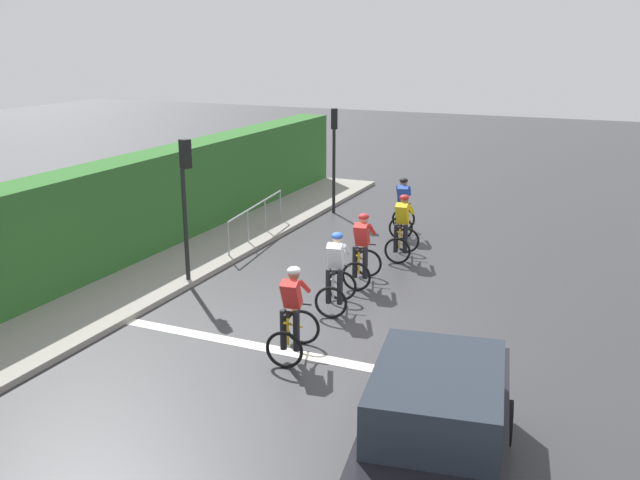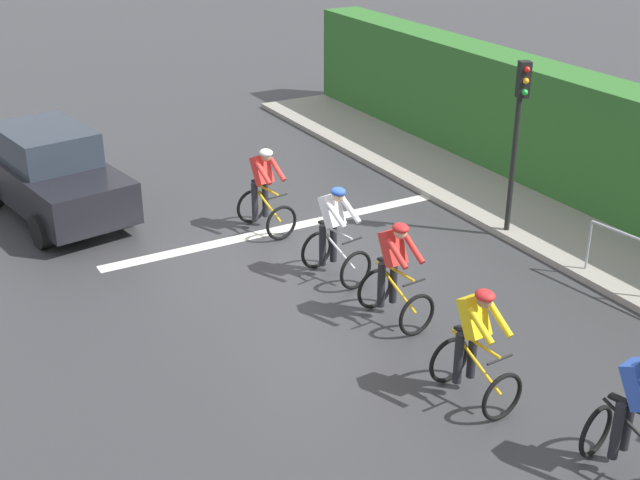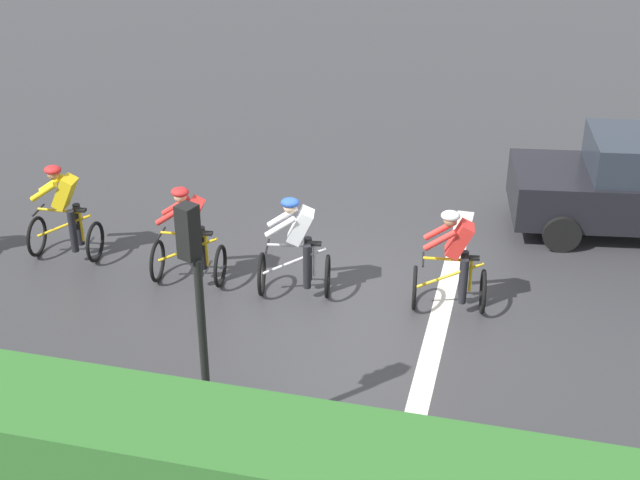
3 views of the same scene
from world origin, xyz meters
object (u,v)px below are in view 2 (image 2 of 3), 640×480
at_px(cyclist_fourth, 334,234).
at_px(cyclist_trailing, 264,191).
at_px(cyclist_mid, 395,274).
at_px(car_black, 52,173).
at_px(cyclist_lead, 638,417).
at_px(traffic_light_near_crossing, 518,123).
at_px(cyclist_second, 475,347).

relative_size(cyclist_fourth, cyclist_trailing, 1.00).
bearing_deg(cyclist_mid, car_black, -62.77).
relative_size(cyclist_lead, cyclist_trailing, 1.00).
relative_size(cyclist_lead, car_black, 0.38).
height_order(cyclist_fourth, cyclist_trailing, same).
distance_m(cyclist_mid, cyclist_trailing, 4.08).
relative_size(cyclist_mid, car_black, 0.38).
bearing_deg(cyclist_mid, cyclist_lead, 95.10).
relative_size(cyclist_lead, traffic_light_near_crossing, 0.50).
height_order(cyclist_lead, cyclist_second, same).
bearing_deg(cyclist_mid, cyclist_trailing, -87.03).
height_order(cyclist_mid, cyclist_trailing, same).
distance_m(cyclist_second, cyclist_mid, 2.26).
bearing_deg(cyclist_second, cyclist_lead, 107.17).
distance_m(cyclist_lead, cyclist_mid, 4.36).
height_order(cyclist_second, cyclist_fourth, same).
bearing_deg(cyclist_fourth, cyclist_trailing, -86.35).
relative_size(cyclist_fourth, car_black, 0.38).
bearing_deg(cyclist_lead, cyclist_second, -72.83).
relative_size(cyclist_mid, cyclist_trailing, 1.00).
height_order(cyclist_mid, traffic_light_near_crossing, traffic_light_near_crossing).
bearing_deg(traffic_light_near_crossing, cyclist_trailing, -33.15).
xyz_separation_m(cyclist_second, cyclist_trailing, (-0.05, -6.32, 0.00)).
bearing_deg(cyclist_second, cyclist_fourth, -92.89).
bearing_deg(cyclist_fourth, car_black, -55.98).
distance_m(cyclist_trailing, car_black, 4.30).
xyz_separation_m(cyclist_mid, cyclist_trailing, (0.21, -4.07, 0.00)).
bearing_deg(cyclist_fourth, traffic_light_near_crossing, 177.58).
xyz_separation_m(cyclist_mid, car_black, (3.51, -6.82, 0.08)).
relative_size(cyclist_fourth, traffic_light_near_crossing, 0.50).
distance_m(cyclist_second, cyclist_fourth, 3.96).
xyz_separation_m(cyclist_lead, car_black, (3.90, -11.17, 0.08)).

